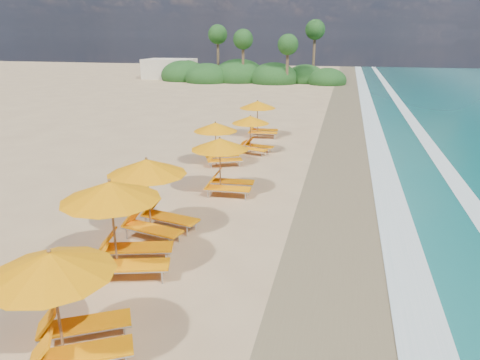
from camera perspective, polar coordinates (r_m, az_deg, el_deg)
name	(u,v)px	position (r m, az deg, el deg)	size (l,w,h in m)	color
ground	(240,211)	(16.39, 0.00, -3.99)	(160.00, 160.00, 0.00)	tan
wet_sand	(351,221)	(16.02, 14.12, -5.10)	(4.00, 160.00, 0.01)	olive
surf_foam	(434,227)	(16.32, 23.66, -5.62)	(4.00, 160.00, 0.01)	white
station_1	(66,297)	(9.47, -21.45, -13.89)	(3.26, 3.26, 2.43)	olive
station_2	(121,220)	(12.25, -15.09, -5.03)	(3.35, 3.26, 2.66)	olive
station_3	(153,192)	(14.35, -11.09, -1.50)	(3.13, 3.01, 2.57)	olive
station_4	(224,162)	(17.80, -2.01, 2.33)	(2.62, 2.44, 2.36)	olive
station_5	(219,141)	(21.88, -2.71, 5.09)	(2.88, 2.86, 2.20)	olive
station_6	(253,132)	(24.16, 1.68, 6.21)	(2.60, 2.53, 2.08)	olive
station_7	(260,116)	(28.12, 2.62, 8.20)	(2.67, 2.51, 2.33)	olive
treeline	(246,75)	(61.98, 0.77, 13.42)	(25.80, 8.80, 9.74)	#163D14
beach_building	(170,69)	(67.92, -9.04, 13.97)	(7.00, 5.00, 2.80)	beige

